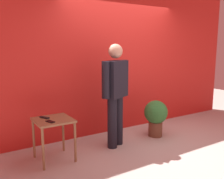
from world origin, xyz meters
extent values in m
plane|color=#B7B2A8|center=(0.00, 0.00, 0.00)|extent=(12.00, 12.00, 0.00)
cube|color=red|center=(0.00, 1.25, 1.46)|extent=(5.98, 0.12, 2.92)
cylinder|color=black|center=(-0.67, 0.47, 0.43)|extent=(0.21, 0.21, 0.85)
cylinder|color=black|center=(-0.49, 0.55, 0.43)|extent=(0.21, 0.21, 0.85)
cube|color=black|center=(-0.58, 0.51, 1.15)|extent=(0.52, 0.41, 0.60)
cube|color=silver|center=(-0.63, 0.62, 1.18)|extent=(0.12, 0.07, 0.51)
cube|color=#B2333D|center=(-0.63, 0.62, 1.16)|extent=(0.05, 0.03, 0.46)
cylinder|color=black|center=(-0.83, 0.39, 1.17)|extent=(0.15, 0.15, 0.57)
cylinder|color=black|center=(-0.32, 0.63, 1.17)|extent=(0.15, 0.15, 0.57)
sphere|color=tan|center=(-0.58, 0.51, 1.61)|extent=(0.23, 0.23, 0.23)
cube|color=olive|center=(-1.65, 0.54, 0.62)|extent=(0.53, 0.53, 0.03)
cylinder|color=olive|center=(-1.88, 0.30, 0.30)|extent=(0.04, 0.04, 0.60)
cylinder|color=olive|center=(-1.41, 0.30, 0.30)|extent=(0.04, 0.04, 0.60)
cylinder|color=olive|center=(-1.88, 0.77, 0.30)|extent=(0.04, 0.04, 0.60)
cylinder|color=olive|center=(-1.41, 0.77, 0.30)|extent=(0.04, 0.04, 0.60)
cube|color=black|center=(-1.73, 0.42, 0.64)|extent=(0.11, 0.16, 0.01)
cube|color=black|center=(-1.74, 0.65, 0.64)|extent=(0.12, 0.17, 0.02)
cylinder|color=brown|center=(0.32, 0.49, 0.14)|extent=(0.26, 0.26, 0.28)
sphere|color=#2D7233|center=(0.32, 0.49, 0.47)|extent=(0.44, 0.44, 0.44)
camera|label=1|loc=(-2.80, -2.92, 1.68)|focal=40.20mm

